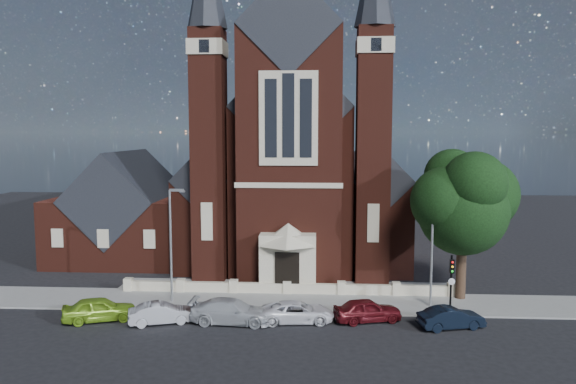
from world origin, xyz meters
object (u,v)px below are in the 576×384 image
object	(u,v)px
parish_hall	(127,216)
traffic_signal	(451,277)
car_silver_a	(161,313)
car_navy	(451,318)
street_lamp_right	(433,242)
church	(297,170)
car_lime_van	(99,309)
car_silver_b	(231,311)
street_tree	(466,204)
car_white_suv	(298,312)
street_lamp_left	(172,239)
car_dark_red	(367,310)

from	to	relation	value
parish_hall	traffic_signal	xyz separation A→B (m)	(27.00, -15.57, -1.43)
car_silver_a	car_navy	world-z (taller)	car_silver_a
car_navy	car_silver_a	bearing A→B (deg)	75.68
street_lamp_right	traffic_signal	world-z (taller)	street_lamp_right
church	car_lime_van	size ratio (longest dim) A/B	7.73
church	car_silver_b	world-z (taller)	church
traffic_signal	car_lime_van	world-z (taller)	traffic_signal
car_silver_b	church	bearing A→B (deg)	-4.70
street_tree	street_lamp_right	size ratio (longest dim) A/B	1.32
traffic_signal	parish_hall	bearing A→B (deg)	150.02
car_white_suv	street_lamp_left	bearing A→B (deg)	63.00
car_lime_van	car_navy	bearing A→B (deg)	-110.10
car_lime_van	car_silver_b	distance (m)	8.47
parish_hall	car_white_suv	size ratio (longest dim) A/B	2.62
car_lime_van	car_dark_red	distance (m)	17.06
church	street_tree	size ratio (longest dim) A/B	3.26
street_lamp_left	street_tree	bearing A→B (deg)	4.76
car_silver_a	car_white_suv	size ratio (longest dim) A/B	0.87
traffic_signal	car_silver_a	size ratio (longest dim) A/B	0.99
parish_hall	car_lime_van	world-z (taller)	parish_hall
street_lamp_right	car_silver_b	bearing A→B (deg)	-163.37
parish_hall	car_silver_b	xyz separation A→B (m)	(12.87, -17.95, -3.25)
church	traffic_signal	distance (m)	23.94
car_white_suv	car_lime_van	bearing A→B (deg)	86.79
street_lamp_left	traffic_signal	bearing A→B (deg)	-4.76
street_lamp_right	car_dark_red	size ratio (longest dim) A/B	1.87
street_tree	street_lamp_left	xyz separation A→B (m)	(-20.51, -1.71, -2.36)
street_lamp_left	car_white_suv	distance (m)	10.36
street_lamp_left	car_dark_red	bearing A→B (deg)	-13.11
street_tree	car_white_suv	size ratio (longest dim) A/B	2.30
street_lamp_left	car_white_suv	bearing A→B (deg)	-21.18
street_lamp_right	car_silver_a	world-z (taller)	street_lamp_right
street_lamp_left	car_navy	distance (m)	19.23
street_lamp_left	street_lamp_right	size ratio (longest dim) A/B	1.00
street_tree	car_silver_a	bearing A→B (deg)	-163.38
street_tree	car_silver_a	distance (m)	21.91
church	car_navy	world-z (taller)	church
church	car_silver_a	bearing A→B (deg)	-107.92
car_white_suv	car_navy	world-z (taller)	car_navy
street_tree	car_navy	distance (m)	8.82
traffic_signal	church	bearing A→B (deg)	118.20
traffic_signal	car_dark_red	xyz separation A→B (m)	(-5.56, -1.54, -1.85)
church	car_lime_van	distance (m)	26.78
car_silver_a	car_white_suv	world-z (taller)	car_silver_a
car_navy	street_lamp_right	bearing A→B (deg)	-9.72
car_silver_b	car_dark_red	xyz separation A→B (m)	(8.57, 0.84, -0.02)
parish_hall	car_silver_b	world-z (taller)	parish_hall
church	car_white_suv	size ratio (longest dim) A/B	7.50
parish_hall	car_lime_van	xyz separation A→B (m)	(4.41, -18.04, -3.24)
street_tree	street_lamp_left	world-z (taller)	street_tree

